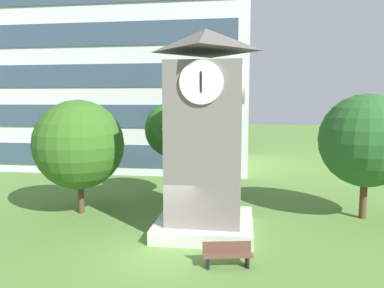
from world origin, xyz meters
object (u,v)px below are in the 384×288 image
(clock_tower, at_px, (205,144))
(park_bench, at_px, (227,254))
(tree_by_building, at_px, (173,130))
(tree_near_tower, at_px, (79,145))
(tree_streetside, at_px, (366,141))

(clock_tower, height_order, park_bench, clock_tower)
(park_bench, xyz_separation_m, tree_by_building, (-3.75, 8.91, 3.78))
(tree_near_tower, bearing_deg, park_bench, -33.41)
(tree_streetside, bearing_deg, tree_by_building, 167.10)
(tree_by_building, distance_m, tree_streetside, 10.68)
(clock_tower, bearing_deg, tree_streetside, 20.65)
(park_bench, xyz_separation_m, tree_streetside, (6.66, 6.52, 3.57))
(tree_streetside, bearing_deg, tree_near_tower, -175.42)
(tree_near_tower, bearing_deg, tree_by_building, 39.41)
(tree_near_tower, relative_size, tree_by_building, 1.02)
(park_bench, height_order, tree_by_building, tree_by_building)
(tree_near_tower, bearing_deg, tree_streetside, 4.58)
(park_bench, bearing_deg, tree_by_building, 112.86)
(tree_near_tower, height_order, tree_by_building, tree_near_tower)
(tree_by_building, bearing_deg, tree_streetside, -12.90)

